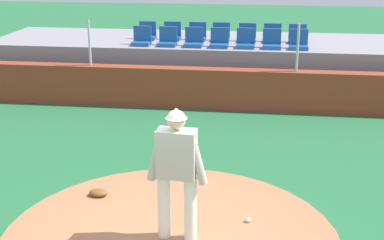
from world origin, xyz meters
TOP-DOWN VIEW (x-y plane):
  - pitcher at (0.10, 0.00)m, footprint 0.82×0.30m
  - baseball at (1.04, 0.53)m, footprint 0.07×0.07m
  - fielding_glove at (-1.32, 1.07)m, footprint 0.31×0.22m
  - brick_barrier at (0.00, 6.63)m, footprint 13.68×0.40m
  - fence_post_left at (-3.15, 6.63)m, footprint 0.06×0.06m
  - fence_post_right at (1.99, 6.63)m, footprint 0.06×0.06m
  - bleacher_platform at (0.00, 8.90)m, footprint 12.94×3.18m
  - stadium_chair_0 at (-2.09, 7.85)m, footprint 0.48×0.44m
  - stadium_chair_1 at (-1.38, 7.84)m, footprint 0.48×0.44m
  - stadium_chair_2 at (-0.67, 7.83)m, footprint 0.48×0.44m
  - stadium_chair_3 at (0.01, 7.81)m, footprint 0.48×0.44m
  - stadium_chair_4 at (0.71, 7.84)m, footprint 0.48×0.44m
  - stadium_chair_5 at (1.39, 7.83)m, footprint 0.48×0.44m
  - stadium_chair_6 at (2.08, 7.83)m, footprint 0.48×0.44m
  - stadium_chair_7 at (-2.12, 8.73)m, footprint 0.48×0.44m
  - stadium_chair_8 at (-1.41, 8.76)m, footprint 0.48×0.44m
  - stadium_chair_9 at (-0.69, 8.75)m, footprint 0.48×0.44m
  - stadium_chair_10 at (-0.02, 8.76)m, footprint 0.48×0.44m
  - stadium_chair_11 at (0.72, 8.73)m, footprint 0.48×0.44m
  - stadium_chair_12 at (1.42, 8.76)m, footprint 0.48×0.44m
  - stadium_chair_13 at (2.10, 8.72)m, footprint 0.48×0.44m

SIDE VIEW (x-z plane):
  - baseball at x=1.04m, z-range 0.21..0.28m
  - fielding_glove at x=-1.32m, z-range 0.21..0.32m
  - brick_barrier at x=0.00m, z-range 0.00..1.02m
  - bleacher_platform at x=0.00m, z-range 0.00..1.34m
  - pitcher at x=0.10m, z-range 0.35..2.19m
  - stadium_chair_0 at x=-2.09m, z-range 1.24..1.74m
  - stadium_chair_1 at x=-1.38m, z-range 1.24..1.74m
  - stadium_chair_2 at x=-0.67m, z-range 1.24..1.74m
  - stadium_chair_3 at x=0.01m, z-range 1.24..1.74m
  - stadium_chair_4 at x=0.71m, z-range 1.24..1.74m
  - stadium_chair_5 at x=1.39m, z-range 1.24..1.74m
  - stadium_chair_6 at x=2.08m, z-range 1.24..1.74m
  - stadium_chair_7 at x=-2.12m, z-range 1.24..1.74m
  - stadium_chair_8 at x=-1.41m, z-range 1.24..1.74m
  - stadium_chair_9 at x=-0.69m, z-range 1.24..1.74m
  - stadium_chair_10 at x=-0.02m, z-range 1.24..1.74m
  - stadium_chair_11 at x=0.72m, z-range 1.24..1.74m
  - stadium_chair_12 at x=1.42m, z-range 1.24..1.74m
  - stadium_chair_13 at x=2.10m, z-range 1.24..1.74m
  - fence_post_left at x=-3.15m, z-range 1.02..2.16m
  - fence_post_right at x=1.99m, z-range 1.02..2.16m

